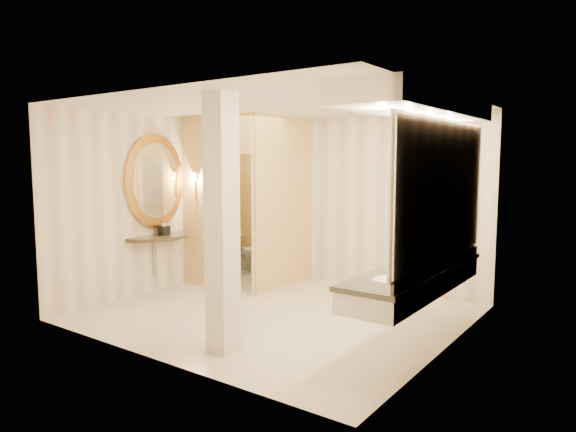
% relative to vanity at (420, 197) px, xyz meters
% --- Properties ---
extents(floor, '(4.50, 4.50, 0.00)m').
position_rel_vanity_xyz_m(floor, '(-1.98, 0.12, -1.63)').
color(floor, beige).
rests_on(floor, ground).
extents(ceiling, '(4.50, 4.50, 0.00)m').
position_rel_vanity_xyz_m(ceiling, '(-1.98, 0.12, 1.07)').
color(ceiling, silver).
rests_on(ceiling, wall_back).
extents(wall_back, '(4.50, 0.02, 2.70)m').
position_rel_vanity_xyz_m(wall_back, '(-1.98, 2.12, -0.28)').
color(wall_back, '#EEE3CE').
rests_on(wall_back, floor).
extents(wall_front, '(4.50, 0.02, 2.70)m').
position_rel_vanity_xyz_m(wall_front, '(-1.98, -1.88, -0.28)').
color(wall_front, '#EEE3CE').
rests_on(wall_front, floor).
extents(wall_left, '(0.02, 4.00, 2.70)m').
position_rel_vanity_xyz_m(wall_left, '(-4.23, 0.12, -0.28)').
color(wall_left, '#EEE3CE').
rests_on(wall_left, floor).
extents(wall_right, '(0.02, 4.00, 2.70)m').
position_rel_vanity_xyz_m(wall_right, '(0.27, 0.12, -0.28)').
color(wall_right, '#EEE3CE').
rests_on(wall_right, floor).
extents(toilet_closet, '(1.50, 1.55, 2.70)m').
position_rel_vanity_xyz_m(toilet_closet, '(-3.10, 1.09, -0.24)').
color(toilet_closet, '#EFCC7D').
rests_on(toilet_closet, floor).
extents(wall_sconce, '(0.14, 0.14, 0.42)m').
position_rel_vanity_xyz_m(wall_sconce, '(-3.90, 0.55, 0.10)').
color(wall_sconce, gold).
rests_on(wall_sconce, toilet_closet).
extents(vanity, '(0.75, 2.67, 2.09)m').
position_rel_vanity_xyz_m(vanity, '(0.00, 0.00, 0.00)').
color(vanity, beige).
rests_on(vanity, floor).
extents(console_shelf, '(1.09, 1.09, 2.00)m').
position_rel_vanity_xyz_m(console_shelf, '(-4.19, -0.02, -0.28)').
color(console_shelf, black).
rests_on(console_shelf, floor).
extents(pillar, '(0.27, 0.27, 2.70)m').
position_rel_vanity_xyz_m(pillar, '(-1.63, -1.29, -0.28)').
color(pillar, beige).
rests_on(pillar, floor).
extents(tissue_box, '(0.14, 0.14, 0.14)m').
position_rel_vanity_xyz_m(tissue_box, '(-4.07, 0.03, -0.68)').
color(tissue_box, black).
rests_on(tissue_box, console_shelf).
extents(toilet, '(0.58, 0.82, 0.76)m').
position_rel_vanity_xyz_m(toilet, '(-3.93, 1.77, -1.25)').
color(toilet, white).
rests_on(toilet, floor).
extents(soap_bottle_a, '(0.08, 0.08, 0.14)m').
position_rel_vanity_xyz_m(soap_bottle_a, '(-0.09, -0.36, -0.68)').
color(soap_bottle_a, beige).
rests_on(soap_bottle_a, vanity).
extents(soap_bottle_b, '(0.11, 0.11, 0.13)m').
position_rel_vanity_xyz_m(soap_bottle_b, '(-0.06, -0.03, -0.69)').
color(soap_bottle_b, silver).
rests_on(soap_bottle_b, vanity).
extents(soap_bottle_c, '(0.09, 0.09, 0.23)m').
position_rel_vanity_xyz_m(soap_bottle_c, '(-0.00, -0.29, -0.64)').
color(soap_bottle_c, '#C6B28C').
rests_on(soap_bottle_c, vanity).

